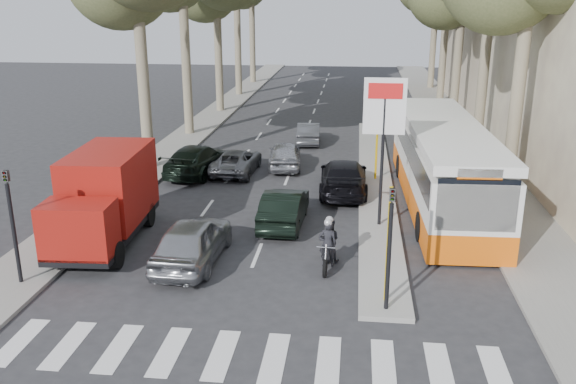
{
  "coord_description": "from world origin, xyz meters",
  "views": [
    {
      "loc": [
        2.25,
        -16.6,
        8.32
      ],
      "look_at": [
        -0.08,
        4.07,
        1.6
      ],
      "focal_mm": 38.0,
      "sensor_mm": 36.0,
      "label": 1
    }
  ],
  "objects_px": {
    "silver_hatchback": "(192,240)",
    "city_bus": "(443,162)",
    "dark_hatchback": "(284,207)",
    "red_truck": "(105,196)",
    "motorcycle": "(328,243)"
  },
  "relations": [
    {
      "from": "silver_hatchback",
      "to": "city_bus",
      "type": "relative_size",
      "value": 0.34
    },
    {
      "from": "dark_hatchback",
      "to": "red_truck",
      "type": "relative_size",
      "value": 0.69
    },
    {
      "from": "dark_hatchback",
      "to": "red_truck",
      "type": "xyz_separation_m",
      "value": [
        -5.98,
        -2.35,
        0.99
      ]
    },
    {
      "from": "city_bus",
      "to": "motorcycle",
      "type": "relative_size",
      "value": 6.65
    },
    {
      "from": "city_bus",
      "to": "silver_hatchback",
      "type": "bearing_deg",
      "value": -143.29
    },
    {
      "from": "motorcycle",
      "to": "dark_hatchback",
      "type": "bearing_deg",
      "value": 121.18
    },
    {
      "from": "dark_hatchback",
      "to": "motorcycle",
      "type": "xyz_separation_m",
      "value": [
        1.84,
        -3.48,
        0.07
      ]
    },
    {
      "from": "silver_hatchback",
      "to": "red_truck",
      "type": "bearing_deg",
      "value": -20.22
    },
    {
      "from": "silver_hatchback",
      "to": "red_truck",
      "type": "relative_size",
      "value": 0.74
    },
    {
      "from": "dark_hatchback",
      "to": "motorcycle",
      "type": "height_order",
      "value": "motorcycle"
    },
    {
      "from": "city_bus",
      "to": "motorcycle",
      "type": "bearing_deg",
      "value": -124.9
    },
    {
      "from": "red_truck",
      "to": "motorcycle",
      "type": "relative_size",
      "value": 3.08
    },
    {
      "from": "motorcycle",
      "to": "silver_hatchback",
      "type": "bearing_deg",
      "value": -173.07
    },
    {
      "from": "silver_hatchback",
      "to": "city_bus",
      "type": "height_order",
      "value": "city_bus"
    },
    {
      "from": "red_truck",
      "to": "city_bus",
      "type": "bearing_deg",
      "value": 21.17
    }
  ]
}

